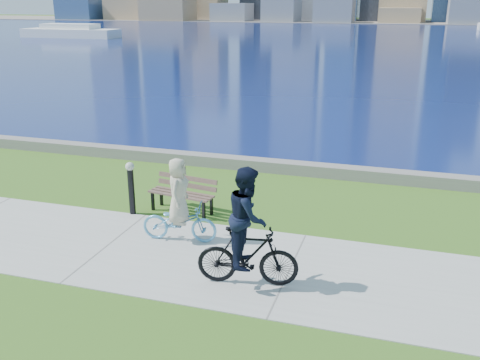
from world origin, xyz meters
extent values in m
plane|color=#345F19|center=(0.00, 0.00, 0.00)|extent=(320.00, 320.00, 0.00)
cube|color=#AAAAA5|center=(0.00, 0.00, 0.01)|extent=(80.00, 3.50, 0.02)
cube|color=slate|center=(0.00, 6.20, 0.17)|extent=(90.00, 0.50, 0.35)
cube|color=navy|center=(0.00, 72.00, 0.00)|extent=(320.00, 131.00, 0.01)
cube|color=slate|center=(0.00, 130.00, 0.06)|extent=(320.00, 30.00, 0.12)
cube|color=navy|center=(-82.89, 121.20, 3.40)|extent=(10.43, 9.75, 6.81)
cube|color=#907758|center=(-69.89, 121.92, 3.16)|extent=(10.49, 6.33, 6.33)
cube|color=#907758|center=(-57.13, 119.89, 3.40)|extent=(11.87, 9.45, 6.80)
cube|color=slate|center=(-40.79, 121.74, 2.13)|extent=(8.86, 8.18, 4.25)
cube|color=slate|center=(-28.32, 121.72, 3.25)|extent=(7.82, 9.89, 6.50)
cube|color=slate|center=(-15.45, 119.67, 2.61)|extent=(8.64, 8.27, 5.23)
cube|color=#907758|center=(-1.01, 122.11, 1.66)|extent=(9.13, 7.35, 3.32)
cube|color=slate|center=(14.94, 120.00, 3.01)|extent=(11.81, 8.02, 6.02)
cube|color=white|center=(-43.88, 57.88, 0.60)|extent=(13.89, 3.97, 1.19)
cube|color=white|center=(-43.88, 57.88, 1.54)|extent=(7.94, 2.98, 0.69)
cube|color=black|center=(-3.98, 2.17, 0.24)|extent=(0.07, 0.07, 0.48)
cube|color=black|center=(-2.52, 1.94, 0.24)|extent=(0.07, 0.07, 0.48)
cube|color=black|center=(-3.93, 2.54, 0.24)|extent=(0.07, 0.07, 0.48)
cube|color=black|center=(-2.46, 2.31, 0.24)|extent=(0.07, 0.07, 0.48)
cube|color=brown|center=(-3.25, 2.05, 0.50)|extent=(1.69, 0.37, 0.04)
cube|color=brown|center=(-3.23, 2.22, 0.50)|extent=(1.69, 0.37, 0.04)
cube|color=brown|center=(-3.20, 2.39, 0.50)|extent=(1.69, 0.37, 0.04)
cube|color=brown|center=(-3.18, 2.51, 0.63)|extent=(1.68, 0.33, 0.12)
cube|color=brown|center=(-3.18, 2.54, 0.81)|extent=(1.68, 0.33, 0.12)
cylinder|color=black|center=(-4.35, 1.77, 0.60)|extent=(0.15, 0.15, 1.19)
sphere|color=beige|center=(-4.35, 1.77, 1.24)|extent=(0.22, 0.22, 0.22)
imported|color=#57A5D5|center=(-2.60, 0.68, 0.46)|extent=(0.79, 1.73, 0.87)
imported|color=beige|center=(-2.60, 0.68, 1.18)|extent=(0.55, 0.77, 1.45)
imported|color=black|center=(-0.64, -0.71, 0.59)|extent=(0.85, 1.94, 1.13)
imported|color=black|center=(-0.64, -0.71, 1.38)|extent=(0.83, 0.99, 1.85)
camera|label=1|loc=(1.85, -9.22, 5.06)|focal=40.00mm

